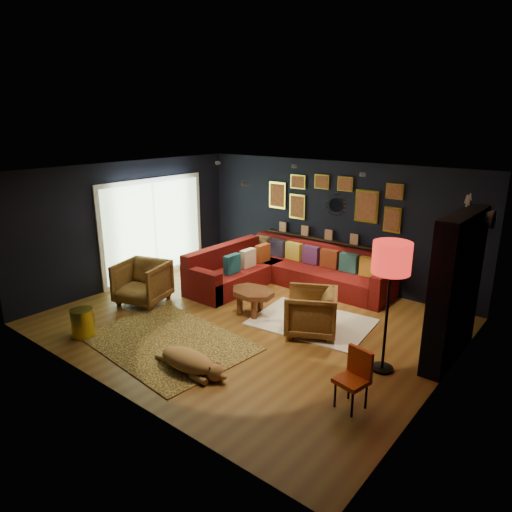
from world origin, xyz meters
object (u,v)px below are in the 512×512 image
Objects in this scene: pouf at (237,279)px; gold_stool at (83,323)px; coffee_table at (252,295)px; armchair_right at (311,310)px; sectional at (281,271)px; armchair_left at (142,280)px; floor_lamp at (391,263)px; dog at (187,357)px; orange_chair at (355,374)px.

gold_stool is at bearing -98.10° from pouf.
coffee_table is 1.23m from armchair_right.
gold_stool is (-1.15, -3.93, -0.09)m from sectional.
pouf is 1.99m from armchair_left.
floor_lamp reaches higher than dog.
coffee_table is 2.93m from floor_lamp.
armchair_left is 1.94× the size of gold_stool.
orange_chair is at bearing -85.76° from floor_lamp.
gold_stool is 4.47m from orange_chair.
pouf is 0.52× the size of armchair_left.
orange_chair reaches higher than pouf.
gold_stool is at bearing -173.51° from dog.
armchair_left is at bearing 104.55° from gold_stool.
sectional is 3.55× the size of coffee_table.
armchair_left reaches higher than sectional.
pouf is (-1.16, 0.90, -0.20)m from coffee_table.
pouf is at bearing -137.18° from sectional.
floor_lamp is at bearing -6.99° from coffee_table.
dog is (2.53, -1.20, -0.23)m from armchair_left.
pouf is 3.33m from gold_stool.
coffee_table is 2.08× the size of gold_stool.
dog is at bearing -76.19° from coffee_table.
sectional is 7.36× the size of pouf.
floor_lamp is at bearing -30.83° from sectional.
armchair_right is (1.23, 0.02, 0.03)m from coffee_table.
floor_lamp is at bearing -10.70° from armchair_left.
floor_lamp is at bearing 105.65° from orange_chair.
armchair_right is at bearing 148.91° from orange_chair.
armchair_right reaches higher than pouf.
armchair_left is 4.76m from orange_chair.
floor_lamp is 1.46× the size of dog.
coffee_table is at bearing 5.98° from armchair_left.
armchair_right is (1.70, -1.52, 0.09)m from sectional.
sectional is at bearing 107.04° from coffee_table.
orange_chair is 1.55m from floor_lamp.
armchair_right is at bearing -41.85° from sectional.
floor_lamp reaches higher than sectional.
orange_chair reaches higher than gold_stool.
coffee_table is 2.90m from gold_stool.
armchair_right is at bearing 69.01° from dog.
dog is (1.67, -2.97, 0.04)m from pouf.
orange_chair is at bearing -42.16° from sectional.
gold_stool is 2.16m from dog.
coffee_table is at bearing 101.74° from dog.
gold_stool is at bearing -78.07° from armchair_right.
orange_chair is 2.34m from dog.
armchair_left is 0.48× the size of floor_lamp.
pouf is at bearing 162.16° from floor_lamp.
armchair_left is 1.07× the size of armchair_right.
sectional is at bearing 103.12° from dog.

